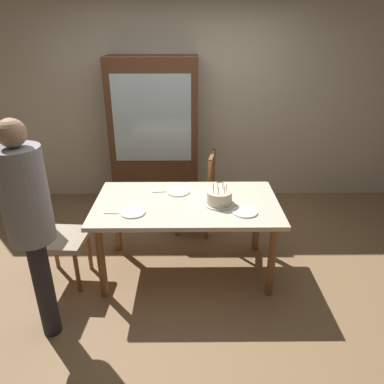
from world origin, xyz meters
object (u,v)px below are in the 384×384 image
(chair_upholstered, at_px, (51,231))
(china_cabinet, at_px, (155,134))
(plate_near_celebrant, at_px, (133,212))
(person_celebrant, at_px, (30,221))
(dining_table, at_px, (187,211))
(birthday_cake, at_px, (219,198))
(chair_spindle_back, at_px, (196,195))
(plate_near_guest, at_px, (245,212))
(plate_far_side, at_px, (178,192))

(chair_upholstered, xyz_separation_m, china_cabinet, (0.81, 1.69, 0.42))
(plate_near_celebrant, height_order, person_celebrant, person_celebrant)
(dining_table, bearing_deg, birthday_cake, -8.42)
(birthday_cake, height_order, person_celebrant, person_celebrant)
(chair_spindle_back, bearing_deg, chair_upholstered, -145.80)
(chair_spindle_back, height_order, china_cabinet, china_cabinet)
(plate_near_guest, bearing_deg, chair_upholstered, 177.28)
(dining_table, height_order, plate_near_celebrant, plate_near_celebrant)
(dining_table, bearing_deg, plate_far_side, 111.82)
(chair_upholstered, bearing_deg, china_cabinet, 64.26)
(birthday_cake, relative_size, chair_spindle_back, 0.29)
(plate_near_guest, xyz_separation_m, person_celebrant, (-1.60, -0.52, 0.21))
(dining_table, xyz_separation_m, china_cabinet, (-0.42, 1.56, 0.29))
(chair_spindle_back, bearing_deg, plate_near_celebrant, -119.89)
(birthday_cake, relative_size, plate_near_guest, 1.27)
(person_celebrant, xyz_separation_m, china_cabinet, (0.68, 2.29, -0.02))
(plate_far_side, relative_size, plate_near_guest, 1.00)
(birthday_cake, bearing_deg, chair_upholstered, -176.85)
(plate_far_side, bearing_deg, dining_table, -68.18)
(plate_far_side, xyz_separation_m, person_celebrant, (-1.01, -0.94, 0.21))
(plate_near_celebrant, relative_size, china_cabinet, 0.12)
(person_celebrant, bearing_deg, birthday_cake, 26.37)
(chair_upholstered, bearing_deg, chair_spindle_back, 34.20)
(dining_table, height_order, chair_upholstered, chair_upholstered)
(plate_near_guest, distance_m, person_celebrant, 1.70)
(plate_near_guest, bearing_deg, birthday_cake, 141.65)
(plate_near_celebrant, bearing_deg, dining_table, 24.42)
(birthday_cake, bearing_deg, dining_table, 171.58)
(dining_table, xyz_separation_m, plate_near_guest, (0.50, -0.21, 0.09))
(plate_near_celebrant, height_order, chair_upholstered, chair_upholstered)
(person_celebrant, bearing_deg, chair_upholstered, 102.21)
(plate_near_guest, height_order, chair_upholstered, chair_upholstered)
(person_celebrant, bearing_deg, plate_near_guest, 18.11)
(dining_table, bearing_deg, chair_spindle_back, 82.17)
(dining_table, distance_m, plate_far_side, 0.24)
(person_celebrant, height_order, china_cabinet, china_cabinet)
(plate_near_celebrant, relative_size, chair_spindle_back, 0.23)
(dining_table, xyz_separation_m, person_celebrant, (-1.10, -0.73, 0.31))
(plate_near_guest, distance_m, chair_spindle_back, 1.11)
(plate_far_side, relative_size, china_cabinet, 0.12)
(birthday_cake, xyz_separation_m, chair_upholstered, (-1.52, -0.08, -0.28))
(birthday_cake, relative_size, plate_near_celebrant, 1.27)
(birthday_cake, height_order, plate_far_side, birthday_cake)
(plate_far_side, relative_size, chair_spindle_back, 0.23)
(birthday_cake, height_order, chair_spindle_back, chair_spindle_back)
(plate_near_celebrant, bearing_deg, plate_near_guest, 0.00)
(plate_near_celebrant, xyz_separation_m, plate_far_side, (0.38, 0.42, 0.00))
(plate_far_side, bearing_deg, plate_near_celebrant, -132.01)
(chair_upholstered, bearing_deg, plate_far_side, 16.41)
(dining_table, height_order, plate_near_guest, plate_near_guest)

